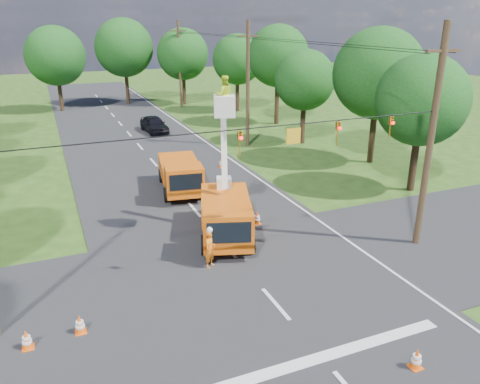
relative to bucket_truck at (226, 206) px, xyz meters
name	(u,v)px	position (x,y,z in m)	size (l,w,h in m)	color
ground	(154,163)	(-0.41, 13.85, -1.63)	(140.00, 140.00, 0.00)	#264615
road_main	(154,163)	(-0.41, 13.85, -1.63)	(12.00, 100.00, 0.06)	black
road_cross	(253,279)	(-0.41, -4.15, -1.63)	(56.00, 10.00, 0.07)	black
stop_bar	(322,358)	(-0.41, -9.35, -1.63)	(9.00, 0.45, 0.02)	silver
edge_line	(224,155)	(5.19, 13.85, -1.63)	(0.12, 90.00, 0.02)	silver
bucket_truck	(226,206)	(0.00, 0.00, 0.00)	(3.99, 6.37, 7.69)	#C7550E
second_truck	(181,174)	(-0.23, 7.10, -0.49)	(3.07, 6.10, 2.19)	#C7550E
ground_worker	(210,249)	(-1.70, -2.51, -0.77)	(0.63, 0.41, 1.72)	orange
distant_car	(154,124)	(1.98, 23.81, -0.86)	(1.81, 4.50, 1.53)	black
traffic_cone_0	(417,359)	(1.98, -10.84, -1.27)	(0.38, 0.38, 0.71)	#F1550C
traffic_cone_1	(257,218)	(2.01, 0.75, -1.27)	(0.38, 0.38, 0.71)	#F1550C
traffic_cone_2	(239,188)	(2.88, 5.32, -1.27)	(0.38, 0.38, 0.71)	#F1550C
traffic_cone_3	(80,324)	(-7.27, -5.10, -1.27)	(0.38, 0.38, 0.71)	#F1550C
traffic_cone_4	(27,340)	(-8.92, -5.29, -1.27)	(0.38, 0.38, 0.71)	#F1550C
traffic_cone_6	(221,163)	(3.79, 10.73, -1.27)	(0.38, 0.38, 0.71)	#F1550C
pole_right_near	(431,138)	(8.09, -4.15, 3.48)	(1.80, 0.30, 10.00)	#4C3823
pole_right_mid	(248,84)	(8.09, 15.85, 3.48)	(1.80, 0.30, 10.00)	#4C3823
pole_right_far	(180,64)	(8.09, 35.85, 3.48)	(1.80, 0.30, 10.00)	#4C3823
signal_span	(308,134)	(1.81, -4.16, 4.25)	(18.00, 0.29, 1.07)	black
tree_right_a	(422,100)	(13.09, 1.85, 3.93)	(5.40, 5.40, 8.28)	#382616
tree_right_b	(378,74)	(14.59, 7.85, 4.81)	(6.40, 6.40, 9.65)	#382616
tree_right_c	(305,80)	(12.79, 14.85, 3.68)	(5.00, 5.00, 7.83)	#382616
tree_right_d	(278,56)	(14.39, 22.85, 5.05)	(6.00, 6.00, 9.70)	#382616
tree_right_e	(237,59)	(13.39, 30.85, 4.18)	(5.60, 5.60, 8.63)	#382616
tree_far_a	(55,56)	(-5.41, 38.85, 4.56)	(6.60, 6.60, 9.50)	#382616
tree_far_b	(124,48)	(2.59, 40.85, 5.18)	(7.00, 7.00, 10.32)	#382616
tree_far_c	(183,54)	(9.09, 37.85, 4.43)	(6.20, 6.20, 9.18)	#382616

